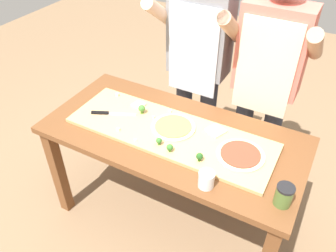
# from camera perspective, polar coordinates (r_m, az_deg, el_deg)

# --- Properties ---
(ground_plane) EXTENTS (8.00, 8.00, 0.00)m
(ground_plane) POSITION_cam_1_polar(r_m,az_deg,el_deg) (2.61, 0.64, -14.46)
(ground_plane) COLOR #896B4C
(prep_table) EXTENTS (1.56, 0.74, 0.78)m
(prep_table) POSITION_cam_1_polar(r_m,az_deg,el_deg) (2.11, 0.77, -3.48)
(prep_table) COLOR brown
(prep_table) RESTS_ON ground
(cutting_board) EXTENTS (1.24, 0.41, 0.02)m
(cutting_board) POSITION_cam_1_polar(r_m,az_deg,el_deg) (2.03, 0.31, -1.08)
(cutting_board) COLOR tan
(cutting_board) RESTS_ON prep_table
(chefs_knife) EXTENTS (0.26, 0.14, 0.02)m
(chefs_knife) POSITION_cam_1_polar(r_m,az_deg,el_deg) (2.18, -10.08, 2.11)
(chefs_knife) COLOR #B7BABF
(chefs_knife) RESTS_ON cutting_board
(pizza_whole_pesto_green) EXTENTS (0.27, 0.27, 0.02)m
(pizza_whole_pesto_green) POSITION_cam_1_polar(r_m,az_deg,el_deg) (2.04, 0.88, -0.15)
(pizza_whole_pesto_green) COLOR beige
(pizza_whole_pesto_green) RESTS_ON cutting_board
(pizza_whole_tomato_red) EXTENTS (0.26, 0.26, 0.02)m
(pizza_whole_tomato_red) POSITION_cam_1_polar(r_m,az_deg,el_deg) (1.90, 11.96, -4.70)
(pizza_whole_tomato_red) COLOR beige
(pizza_whole_tomato_red) RESTS_ON cutting_board
(pizza_slice_far_left) EXTENTS (0.13, 0.13, 0.01)m
(pizza_slice_far_left) POSITION_cam_1_polar(r_m,az_deg,el_deg) (2.03, 7.93, -0.79)
(pizza_slice_far_left) COLOR beige
(pizza_slice_far_left) RESTS_ON cutting_board
(pizza_slice_center) EXTENTS (0.08, 0.08, 0.01)m
(pizza_slice_center) POSITION_cam_1_polar(r_m,az_deg,el_deg) (2.23, -4.95, 3.51)
(pizza_slice_center) COLOR beige
(pizza_slice_center) RESTS_ON cutting_board
(broccoli_floret_back_mid) EXTENTS (0.03, 0.03, 0.05)m
(broccoli_floret_back_mid) POSITION_cam_1_polar(r_m,az_deg,el_deg) (1.91, -1.52, -2.48)
(broccoli_floret_back_mid) COLOR #3F7220
(broccoli_floret_back_mid) RESTS_ON cutting_board
(broccoli_floret_back_right) EXTENTS (0.04, 0.04, 0.05)m
(broccoli_floret_back_right) POSITION_cam_1_polar(r_m,az_deg,el_deg) (1.82, 5.27, -5.09)
(broccoli_floret_back_right) COLOR #2C5915
(broccoli_floret_back_right) RESTS_ON cutting_board
(broccoli_floret_center_left) EXTENTS (0.04, 0.04, 0.05)m
(broccoli_floret_center_left) POSITION_cam_1_polar(r_m,az_deg,el_deg) (1.87, 0.29, -3.59)
(broccoli_floret_center_left) COLOR #3F7220
(broccoli_floret_center_left) RESTS_ON cutting_board
(broccoli_floret_back_left) EXTENTS (0.04, 0.04, 0.06)m
(broccoli_floret_back_left) POSITION_cam_1_polar(r_m,az_deg,el_deg) (2.14, -4.40, 2.91)
(broccoli_floret_back_left) COLOR #487A23
(broccoli_floret_back_left) RESTS_ON cutting_board
(cheese_crumble_a) EXTENTS (0.02, 0.02, 0.01)m
(cheese_crumble_a) POSITION_cam_1_polar(r_m,az_deg,el_deg) (1.95, -5.48, -2.38)
(cheese_crumble_a) COLOR white
(cheese_crumble_a) RESTS_ON cutting_board
(cheese_crumble_b) EXTENTS (0.02, 0.02, 0.02)m
(cheese_crumble_b) POSITION_cam_1_polar(r_m,az_deg,el_deg) (2.34, -8.46, 5.16)
(cheese_crumble_b) COLOR silver
(cheese_crumble_b) RESTS_ON cutting_board
(cheese_crumble_c) EXTENTS (0.02, 0.02, 0.01)m
(cheese_crumble_c) POSITION_cam_1_polar(r_m,az_deg,el_deg) (2.12, -2.47, 1.50)
(cheese_crumble_c) COLOR white
(cheese_crumble_c) RESTS_ON cutting_board
(cheese_crumble_d) EXTENTS (0.02, 0.02, 0.02)m
(cheese_crumble_d) POSITION_cam_1_polar(r_m,az_deg,el_deg) (2.04, -8.30, -0.56)
(cheese_crumble_d) COLOR white
(cheese_crumble_d) RESTS_ON cutting_board
(cheese_crumble_e) EXTENTS (0.02, 0.02, 0.01)m
(cheese_crumble_e) POSITION_cam_1_polar(r_m,az_deg,el_deg) (2.17, 0.37, 2.51)
(cheese_crumble_e) COLOR white
(cheese_crumble_e) RESTS_ON cutting_board
(flour_cup) EXTENTS (0.08, 0.08, 0.09)m
(flour_cup) POSITION_cam_1_polar(r_m,az_deg,el_deg) (1.72, 6.38, -8.97)
(flour_cup) COLOR white
(flour_cup) RESTS_ON prep_table
(sauce_jar) EXTENTS (0.08, 0.08, 0.11)m
(sauce_jar) POSITION_cam_1_polar(r_m,az_deg,el_deg) (1.71, 18.72, -10.88)
(sauce_jar) COLOR #517033
(sauce_jar) RESTS_ON prep_table
(cook_left) EXTENTS (0.54, 0.39, 1.67)m
(cook_left) POSITION_cam_1_polar(r_m,az_deg,el_deg) (2.37, 5.07, 11.07)
(cook_left) COLOR #333847
(cook_left) RESTS_ON ground
(cook_right) EXTENTS (0.54, 0.39, 1.67)m
(cook_right) POSITION_cam_1_polar(r_m,az_deg,el_deg) (2.25, 16.13, 8.02)
(cook_right) COLOR #333847
(cook_right) RESTS_ON ground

